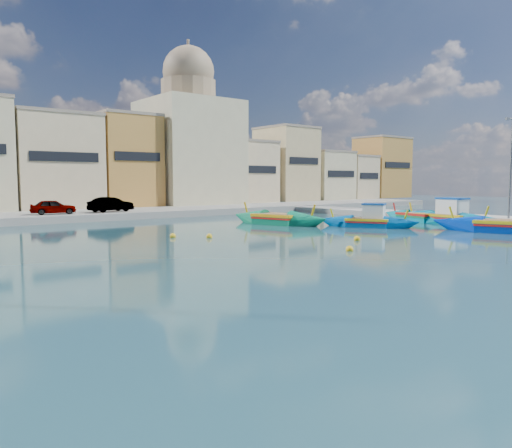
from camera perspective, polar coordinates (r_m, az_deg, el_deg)
name	(u,v)px	position (r m, az deg, el deg)	size (l,w,h in m)	color
ground	(461,256)	(24.03, 22.34, -3.42)	(160.00, 160.00, 0.00)	#122E36
north_quay	(142,213)	(48.36, -12.86, 1.26)	(80.00, 8.00, 0.60)	gray
north_townhouses	(167,166)	(57.88, -10.13, 6.56)	(83.20, 7.87, 10.19)	#CEB88E
church_block	(189,137)	(60.27, -7.65, 9.78)	(10.00, 10.00, 19.10)	#C6BD94
quay_street_lamp	(510,167)	(42.09, 27.07, 5.79)	(1.18, 0.16, 8.00)	#595B60
parked_cars	(25,208)	(43.31, -24.86, 1.69)	(20.97, 2.30, 1.30)	#4C1919
luzzu_turquoise_cabin	(446,219)	(41.71, 20.90, 0.58)	(3.27, 9.92, 3.13)	#006F9C
luzzu_blue_cabin	(368,223)	(36.85, 12.71, 0.16)	(5.19, 7.36, 2.63)	#00519F
luzzu_cyan_mid	(419,218)	(43.01, 18.11, 0.63)	(3.77, 8.55, 2.46)	#00859D
luzzu_green	(278,220)	(38.35, 2.52, 0.43)	(4.33, 9.11, 2.78)	#0B7650
luzzu_blue_south	(508,228)	(36.13, 26.84, -0.40)	(5.37, 9.92, 2.81)	#002DAB
mooring_buoys	(347,236)	(29.71, 10.33, -1.41)	(23.31, 21.00, 0.36)	yellow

